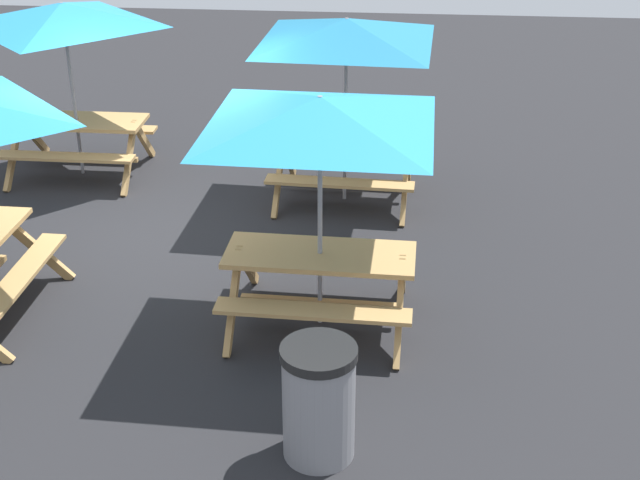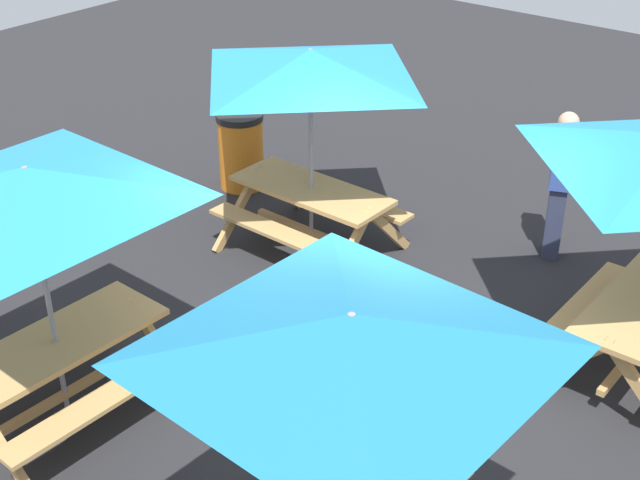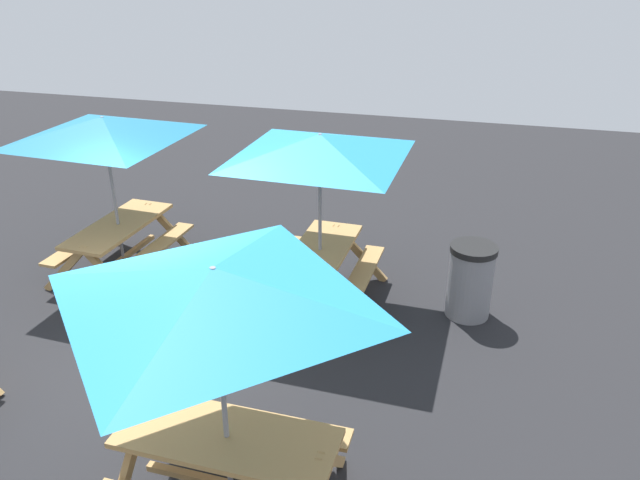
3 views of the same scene
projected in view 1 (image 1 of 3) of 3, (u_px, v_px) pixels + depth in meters
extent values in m
plane|color=#232326|center=(168.00, 239.00, 10.36)|extent=(24.00, 24.00, 0.00)
cube|color=tan|center=(320.00, 255.00, 8.42)|extent=(1.82, 0.75, 0.05)
cube|color=tan|center=(327.00, 255.00, 9.04)|extent=(1.81, 0.31, 0.04)
cube|color=tan|center=(313.00, 311.00, 8.06)|extent=(1.81, 0.31, 0.04)
cube|color=tan|center=(402.00, 275.00, 8.83)|extent=(0.08, 0.80, 0.81)
cube|color=tan|center=(399.00, 314.00, 8.18)|extent=(0.08, 0.80, 0.81)
cube|color=tan|center=(248.00, 266.00, 8.99)|extent=(0.08, 0.80, 0.81)
cube|color=tan|center=(233.00, 303.00, 8.35)|extent=(0.08, 0.80, 0.81)
cube|color=tan|center=(320.00, 302.00, 8.65)|extent=(1.56, 0.12, 0.06)
cylinder|color=gray|center=(320.00, 216.00, 8.23)|extent=(0.04, 0.04, 2.30)
pyramid|color=#268CC6|center=(320.00, 112.00, 7.78)|extent=(2.83, 2.83, 0.28)
cube|color=tan|center=(20.00, 277.00, 8.64)|extent=(0.29, 1.80, 0.04)
cube|color=tan|center=(34.00, 246.00, 9.39)|extent=(0.80, 0.07, 0.81)
cube|color=tan|center=(345.00, 144.00, 11.05)|extent=(1.83, 0.79, 0.05)
cube|color=tan|center=(350.00, 150.00, 11.67)|extent=(1.81, 0.35, 0.04)
cube|color=tan|center=(339.00, 183.00, 10.70)|extent=(1.81, 0.35, 0.04)
cube|color=tan|center=(408.00, 164.00, 11.45)|extent=(0.10, 0.80, 0.81)
cube|color=tan|center=(405.00, 187.00, 10.80)|extent=(0.10, 0.80, 0.81)
cube|color=tan|center=(289.00, 158.00, 11.64)|extent=(0.10, 0.80, 0.81)
cube|color=tan|center=(279.00, 179.00, 11.00)|extent=(0.10, 0.80, 0.81)
cube|color=tan|center=(344.00, 183.00, 11.29)|extent=(1.56, 0.15, 0.06)
cylinder|color=gray|center=(345.00, 113.00, 10.87)|extent=(0.04, 0.04, 2.30)
pyramid|color=teal|center=(347.00, 30.00, 10.41)|extent=(2.82, 2.82, 0.28)
cube|color=tan|center=(77.00, 121.00, 11.81)|extent=(1.80, 0.70, 0.05)
cube|color=tan|center=(92.00, 128.00, 12.43)|extent=(1.80, 0.26, 0.04)
cube|color=tan|center=(65.00, 157.00, 11.46)|extent=(1.80, 0.26, 0.04)
cube|color=tan|center=(144.00, 140.00, 12.24)|extent=(0.06, 0.80, 0.81)
cube|color=tan|center=(129.00, 159.00, 11.59)|extent=(0.06, 0.80, 0.81)
cube|color=tan|center=(34.00, 136.00, 12.37)|extent=(0.06, 0.80, 0.81)
cube|color=tan|center=(13.00, 155.00, 11.72)|extent=(0.06, 0.80, 0.81)
cube|color=tan|center=(81.00, 158.00, 12.05)|extent=(1.56, 0.07, 0.06)
cylinder|color=gray|center=(73.00, 91.00, 11.63)|extent=(0.04, 0.04, 2.30)
pyramid|color=#268CC6|center=(63.00, 14.00, 11.17)|extent=(2.00, 2.00, 0.28)
cylinder|color=gray|center=(319.00, 406.00, 6.83)|extent=(0.56, 0.56, 0.90)
cylinder|color=black|center=(319.00, 353.00, 6.60)|extent=(0.59, 0.59, 0.08)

